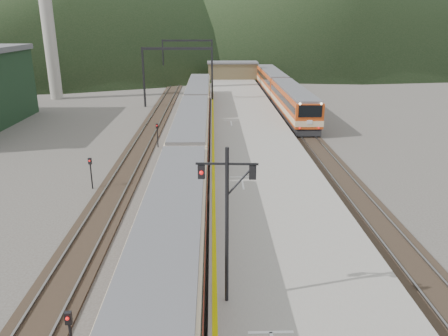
{
  "coord_description": "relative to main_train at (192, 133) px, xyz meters",
  "views": [
    {
      "loc": [
        1.83,
        -5.35,
        11.33
      ],
      "look_at": [
        2.56,
        22.22,
        2.0
      ],
      "focal_mm": 35.0,
      "sensor_mm": 36.0,
      "label": 1
    }
  ],
  "objects": [
    {
      "name": "track_main",
      "position": [
        0.0,
        8.18,
        -1.92
      ],
      "size": [
        2.6,
        200.0,
        0.23
      ],
      "color": "black",
      "rests_on": "ground"
    },
    {
      "name": "track_far",
      "position": [
        -5.0,
        8.18,
        -1.92
      ],
      "size": [
        2.6,
        200.0,
        0.23
      ],
      "color": "black",
      "rests_on": "ground"
    },
    {
      "name": "track_second",
      "position": [
        11.5,
        8.18,
        -1.92
      ],
      "size": [
        2.6,
        200.0,
        0.23
      ],
      "color": "black",
      "rests_on": "ground"
    },
    {
      "name": "platform",
      "position": [
        5.6,
        6.18,
        -1.49
      ],
      "size": [
        8.0,
        100.0,
        1.0
      ],
      "primitive_type": "cube",
      "color": "gray",
      "rests_on": "ground"
    },
    {
      "name": "gantry_near",
      "position": [
        -2.85,
        23.18,
        3.6
      ],
      "size": [
        9.55,
        0.25,
        8.0
      ],
      "color": "black",
      "rests_on": "ground"
    },
    {
      "name": "gantry_far",
      "position": [
        -2.85,
        48.18,
        3.6
      ],
      "size": [
        9.55,
        0.25,
        8.0
      ],
      "color": "black",
      "rests_on": "ground"
    },
    {
      "name": "station_shed",
      "position": [
        5.6,
        46.18,
        0.58
      ],
      "size": [
        9.4,
        4.4,
        3.1
      ],
      "color": "brown",
      "rests_on": "platform"
    },
    {
      "name": "main_train",
      "position": [
        0.0,
        0.0,
        0.0
      ],
      "size": [
        2.88,
        59.09,
        3.52
      ],
      "color": "beige",
      "rests_on": "track_main"
    },
    {
      "name": "second_train",
      "position": [
        11.5,
        24.76,
        -0.01
      ],
      "size": [
        2.86,
        38.98,
        3.49
      ],
      "color": "#C54515",
      "rests_on": "track_second"
    },
    {
      "name": "signal_mast",
      "position": [
        2.32,
        -22.72,
        2.82
      ],
      "size": [
        2.2,
        0.3,
        6.19
      ],
      "color": "black",
      "rests_on": "platform"
    },
    {
      "name": "short_signal_a",
      "position": [
        -2.98,
        -25.02,
        -0.52
      ],
      "size": [
        0.23,
        0.17,
        2.27
      ],
      "color": "black",
      "rests_on": "ground"
    },
    {
      "name": "short_signal_b",
      "position": [
        -3.36,
        2.63,
        -0.52
      ],
      "size": [
        0.26,
        0.21,
        2.27
      ],
      "color": "black",
      "rests_on": "ground"
    },
    {
      "name": "short_signal_c",
      "position": [
        -6.76,
        -8.01,
        -0.52
      ],
      "size": [
        0.24,
        0.2,
        2.27
      ],
      "color": "black",
      "rests_on": "ground"
    }
  ]
}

